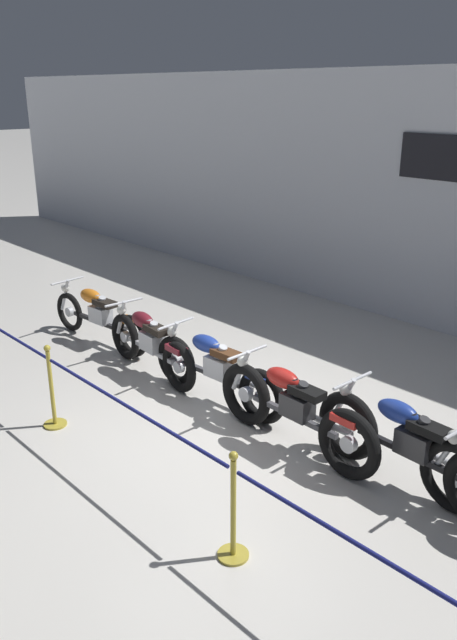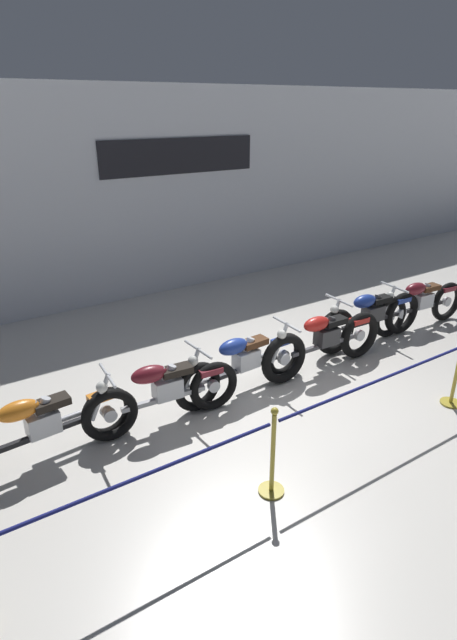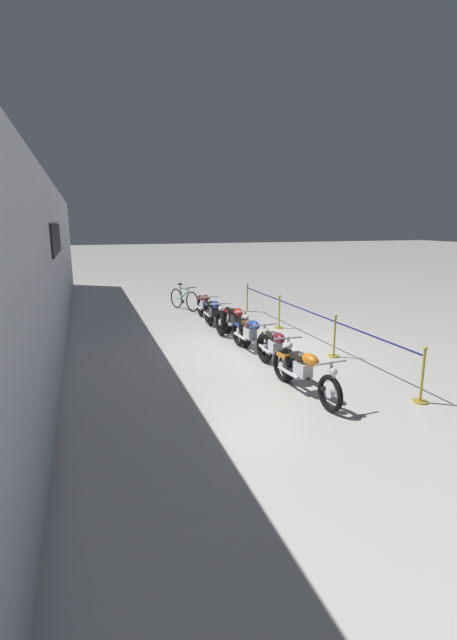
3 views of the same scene
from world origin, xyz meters
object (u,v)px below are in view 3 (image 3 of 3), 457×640
(bicycle, at_px, (184,299))
(stanchion_far_left, at_px, (332,327))
(motorcycle_red_3, at_px, (236,323))
(motorcycle_orange_0, at_px, (304,372))
(stanchion_mid_right, at_px, (279,317))
(motorcycle_maroon_5, at_px, (205,307))
(motorcycle_blue_2, at_px, (251,336))
(motorcycle_maroon_1, at_px, (276,350))
(motorcycle_blue_4, at_px, (214,314))
(stanchion_far_right, at_px, (247,302))
(stanchion_mid_left, at_px, (334,343))

(bicycle, bearing_deg, stanchion_far_left, -162.32)
(motorcycle_red_3, xyz_separation_m, stanchion_far_left, (-2.16, -1.71, 0.24))
(motorcycle_orange_0, relative_size, stanchion_far_left, 0.26)
(bicycle, xyz_separation_m, stanchion_mid_right, (-3.80, -2.16, -0.04))
(motorcycle_orange_0, height_order, motorcycle_maroon_5, motorcycle_maroon_5)
(motorcycle_red_3, bearing_deg, motorcycle_orange_0, 178.07)
(motorcycle_blue_2, height_order, motorcycle_maroon_5, motorcycle_maroon_5)
(motorcycle_maroon_1, bearing_deg, motorcycle_blue_4, 3.25)
(stanchion_mid_right, bearing_deg, motorcycle_maroon_1, 153.64)
(motorcycle_red_3, bearing_deg, stanchion_far_right, -25.59)
(motorcycle_maroon_5, bearing_deg, motorcycle_orange_0, -179.45)
(motorcycle_orange_0, bearing_deg, bicycle, 1.97)
(bicycle, bearing_deg, motorcycle_maroon_5, -173.37)
(motorcycle_maroon_1, distance_m, stanchion_mid_left, 1.79)
(motorcycle_orange_0, height_order, stanchion_mid_left, stanchion_mid_left)
(motorcycle_maroon_1, relative_size, stanchion_mid_left, 2.01)
(bicycle, bearing_deg, motorcycle_blue_2, -176.91)
(motorcycle_red_3, distance_m, stanchion_mid_left, 2.88)
(motorcycle_orange_0, bearing_deg, motorcycle_blue_4, 1.20)
(motorcycle_blue_2, xyz_separation_m, motorcycle_blue_4, (2.72, 0.14, 0.02))
(motorcycle_orange_0, relative_size, motorcycle_red_3, 0.99)
(stanchion_far_right, bearing_deg, motorcycle_maroon_5, 118.18)
(motorcycle_blue_2, height_order, stanchion_mid_left, stanchion_mid_left)
(motorcycle_blue_2, relative_size, stanchion_far_right, 2.13)
(stanchion_mid_left, relative_size, stanchion_mid_right, 1.00)
(motorcycle_maroon_5, relative_size, stanchion_far_left, 0.25)
(motorcycle_blue_2, bearing_deg, motorcycle_red_3, -4.88)
(motorcycle_orange_0, relative_size, stanchion_far_right, 2.17)
(motorcycle_maroon_1, height_order, motorcycle_maroon_5, motorcycle_maroon_5)
(motorcycle_blue_2, relative_size, motorcycle_maroon_5, 1.00)
(motorcycle_orange_0, xyz_separation_m, bicycle, (8.83, 0.30, -0.06))
(motorcycle_blue_4, relative_size, motorcycle_maroon_5, 1.04)
(motorcycle_maroon_1, bearing_deg, motorcycle_red_3, -0.65)
(motorcycle_red_3, bearing_deg, motorcycle_blue_4, 11.15)
(motorcycle_orange_0, relative_size, motorcycle_blue_2, 1.02)
(motorcycle_red_3, xyz_separation_m, stanchion_mid_right, (0.82, -1.71, -0.12))
(motorcycle_maroon_1, bearing_deg, stanchion_mid_right, -26.36)
(stanchion_mid_right, bearing_deg, motorcycle_blue_2, 140.61)
(motorcycle_red_3, xyz_separation_m, bicycle, (4.62, 0.45, -0.07))
(bicycle, xyz_separation_m, stanchion_mid_left, (-6.93, -2.16, -0.04))
(motorcycle_orange_0, bearing_deg, motorcycle_blue_2, -0.43)
(motorcycle_maroon_5, xyz_separation_m, stanchion_far_left, (-4.71, -1.92, 0.24))
(motorcycle_blue_4, bearing_deg, motorcycle_orange_0, -178.80)
(motorcycle_maroon_1, bearing_deg, motorcycle_blue_2, 4.03)
(stanchion_far_right, bearing_deg, stanchion_mid_left, 180.00)
(motorcycle_blue_2, height_order, stanchion_far_left, stanchion_far_left)
(motorcycle_blue_2, xyz_separation_m, motorcycle_maroon_5, (3.97, 0.09, 0.02))
(motorcycle_red_3, xyz_separation_m, stanchion_far_right, (3.58, -1.71, -0.12))
(motorcycle_blue_2, distance_m, motorcycle_maroon_5, 3.97)
(stanchion_mid_left, bearing_deg, motorcycle_maroon_1, 102.68)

